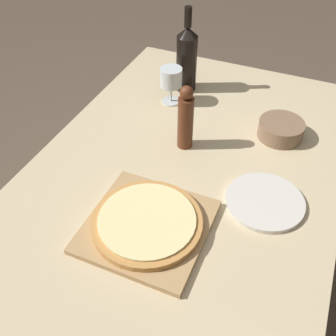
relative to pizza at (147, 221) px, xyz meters
The scene contains 9 objects.
ground_plane 0.82m from the pizza, 88.26° to the left, with size 12.00×12.00×0.00m, color brown.
dining_table 0.29m from the pizza, 88.26° to the left, with size 0.96×1.46×0.75m.
cutting_board 0.02m from the pizza, 91.79° to the right, with size 0.32×0.32×0.02m.
pizza is the anchor object (origin of this frame).
wine_bottle 0.74m from the pizza, 103.09° to the left, with size 0.08×0.08×0.33m.
pepper_mill 0.39m from the pizza, 95.62° to the left, with size 0.05×0.05×0.23m.
wine_glass 0.63m from the pizza, 106.95° to the left, with size 0.08×0.08×0.14m.
small_bowl 0.61m from the pizza, 65.53° to the left, with size 0.16×0.16×0.06m.
dinner_plate 0.35m from the pizza, 38.55° to the left, with size 0.23×0.23×0.01m.
Camera 1 is at (0.31, -0.87, 1.61)m, focal length 42.00 mm.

